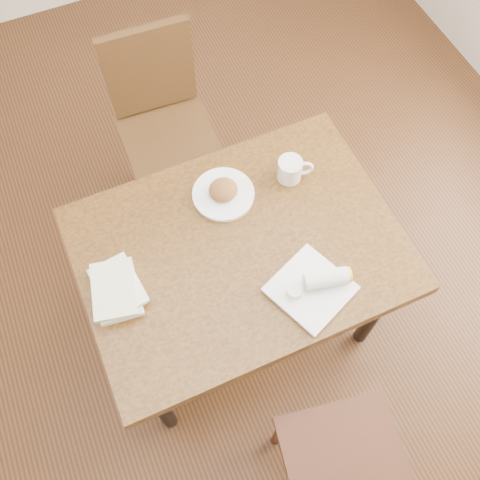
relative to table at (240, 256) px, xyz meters
name	(u,v)px	position (x,y,z in m)	size (l,w,h in m)	color
ground	(240,315)	(0.00, 0.00, -0.67)	(4.00, 5.00, 0.01)	#472814
room_walls	(240,64)	(0.00, 0.00, 0.97)	(4.02, 5.02, 2.80)	beige
table	(240,256)	(0.00, 0.00, 0.00)	(1.16, 0.86, 0.75)	brown
chair_far	(162,115)	(-0.02, 0.86, -0.12)	(0.44, 0.44, 0.95)	#442E13
plate_scone	(223,193)	(0.03, 0.22, 0.11)	(0.24, 0.24, 0.08)	white
coffee_mug	(291,169)	(0.30, 0.20, 0.13)	(0.14, 0.09, 0.10)	white
plate_burrito	(316,286)	(0.17, -0.26, 0.11)	(0.32, 0.32, 0.08)	white
book_stack	(116,289)	(-0.46, 0.01, 0.11)	(0.19, 0.24, 0.06)	white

